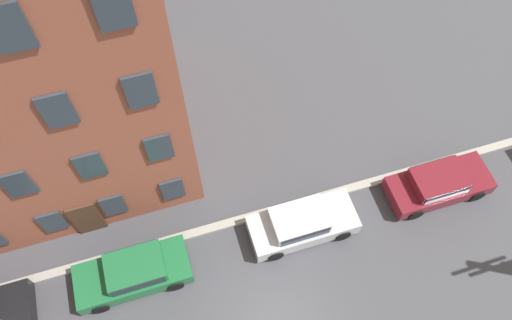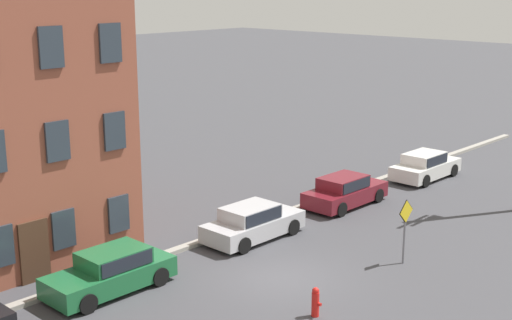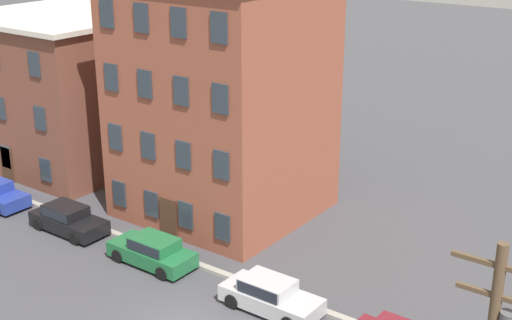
{
  "view_description": "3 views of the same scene",
  "coord_description": "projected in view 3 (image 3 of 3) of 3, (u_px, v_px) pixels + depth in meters",
  "views": [
    {
      "loc": [
        -1.97,
        -3.55,
        19.51
      ],
      "look_at": [
        0.39,
        4.07,
        5.59
      ],
      "focal_mm": 35.0,
      "sensor_mm": 36.0,
      "label": 1
    },
    {
      "loc": [
        -17.54,
        -15.42,
        10.11
      ],
      "look_at": [
        1.04,
        2.16,
        3.7
      ],
      "focal_mm": 50.0,
      "sensor_mm": 36.0,
      "label": 2
    },
    {
      "loc": [
        17.2,
        -18.23,
        16.39
      ],
      "look_at": [
        1.53,
        3.15,
        6.74
      ],
      "focal_mm": 50.0,
      "sensor_mm": 36.0,
      "label": 3
    }
  ],
  "objects": [
    {
      "name": "car_black",
      "position": [
        68.0,
        218.0,
        37.35
      ],
      "size": [
        4.4,
        1.92,
        1.43
      ],
      "color": "black",
      "rests_on": "ground_plane"
    },
    {
      "name": "apartment_midblock",
      "position": [
        223.0,
        96.0,
        38.09
      ],
      "size": [
        9.98,
        9.56,
        13.1
      ],
      "color": "brown",
      "rests_on": "ground_plane"
    },
    {
      "name": "apartment_corner",
      "position": [
        71.0,
        87.0,
        46.83
      ],
      "size": [
        11.81,
        11.3,
        9.74
      ],
      "color": "brown",
      "rests_on": "ground_plane"
    },
    {
      "name": "kerb_strip",
      "position": [
        246.0,
        283.0,
        32.36
      ],
      "size": [
        56.0,
        0.36,
        0.16
      ],
      "primitive_type": "cube",
      "color": "#9E998E",
      "rests_on": "ground_plane"
    },
    {
      "name": "car_green",
      "position": [
        153.0,
        250.0,
        33.92
      ],
      "size": [
        4.4,
        1.92,
        1.43
      ],
      "color": "#1E6638",
      "rests_on": "ground_plane"
    },
    {
      "name": "car_silver",
      "position": [
        270.0,
        294.0,
        30.12
      ],
      "size": [
        4.4,
        1.92,
        1.43
      ],
      "color": "#B7B7BC",
      "rests_on": "ground_plane"
    }
  ]
}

